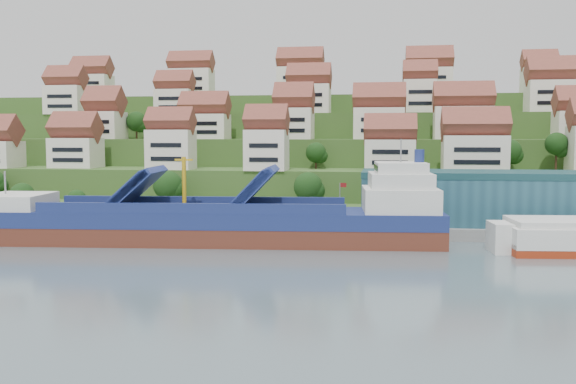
# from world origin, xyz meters

# --- Properties ---
(ground) EXTENTS (300.00, 300.00, 0.00)m
(ground) POSITION_xyz_m (0.00, 0.00, 0.00)
(ground) COLOR slate
(ground) RESTS_ON ground
(quay) EXTENTS (180.00, 14.00, 2.20)m
(quay) POSITION_xyz_m (20.00, 15.00, 1.10)
(quay) COLOR gray
(quay) RESTS_ON ground
(hillside) EXTENTS (260.00, 128.00, 31.00)m
(hillside) POSITION_xyz_m (0.00, 103.55, 10.66)
(hillside) COLOR #2D4C1E
(hillside) RESTS_ON ground
(hillside_village) EXTENTS (152.35, 64.11, 28.67)m
(hillside_village) POSITION_xyz_m (6.05, 60.67, 24.36)
(hillside_village) COLOR white
(hillside_village) RESTS_ON ground
(hillside_trees) EXTENTS (141.44, 62.81, 31.35)m
(hillside_trees) POSITION_xyz_m (-10.02, 43.85, 16.39)
(hillside_trees) COLOR #1B4015
(hillside_trees) RESTS_ON ground
(warehouse) EXTENTS (60.00, 15.00, 10.00)m
(warehouse) POSITION_xyz_m (52.00, 17.00, 7.20)
(warehouse) COLOR #255364
(warehouse) RESTS_ON quay
(flagpole) EXTENTS (1.28, 0.16, 8.00)m
(flagpole) POSITION_xyz_m (18.11, 10.00, 6.88)
(flagpole) COLOR gray
(flagpole) RESTS_ON quay
(cargo_ship) EXTENTS (82.81, 19.97, 18.24)m
(cargo_ship) POSITION_xyz_m (-2.29, 0.36, 3.44)
(cargo_ship) COLOR #5E2A1C
(cargo_ship) RESTS_ON ground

